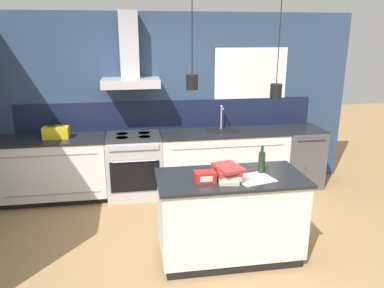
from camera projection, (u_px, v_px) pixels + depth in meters
ground_plane at (190, 254)px, 4.07m from camera, size 16.00×16.00×0.00m
wall_back at (168, 99)px, 5.57m from camera, size 5.60×2.26×2.60m
counter_run_left at (56, 169)px, 5.29m from camera, size 1.43×0.64×0.91m
counter_run_sink at (223, 160)px, 5.66m from camera, size 1.88×0.64×1.27m
oven_range at (135, 165)px, 5.45m from camera, size 0.78×0.66×0.91m
dishwasher at (300, 156)px, 5.84m from camera, size 0.59×0.65×0.91m
kitchen_island at (230, 216)px, 3.91m from camera, size 1.50×0.75×0.91m
bottle_on_island at (262, 162)px, 3.85m from camera, size 0.07×0.07×0.29m
book_stack at (228, 173)px, 3.67m from camera, size 0.29×0.36×0.15m
red_supply_box at (205, 177)px, 3.63m from camera, size 0.21×0.14×0.11m
paper_pile at (254, 179)px, 3.72m from camera, size 0.43×0.39×0.01m
yellow_toolbox at (56, 133)px, 5.14m from camera, size 0.34×0.18×0.19m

